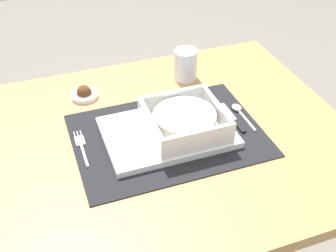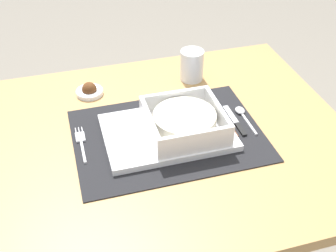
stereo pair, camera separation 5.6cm
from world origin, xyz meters
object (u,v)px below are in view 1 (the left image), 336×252
(porridge_bowl, at_px, (184,121))
(fork, at_px, (81,145))
(drinking_glass, at_px, (185,66))
(dining_table, at_px, (174,167))
(bread_knife, at_px, (225,121))
(butter_knife, at_px, (234,119))
(condiment_saucer, at_px, (84,94))
(spoon, at_px, (239,110))

(porridge_bowl, bearing_deg, fork, 170.25)
(fork, relative_size, drinking_glass, 1.50)
(porridge_bowl, bearing_deg, dining_table, 148.08)
(bread_knife, bearing_deg, butter_knife, -6.00)
(dining_table, height_order, condiment_saucer, condiment_saucer)
(porridge_bowl, bearing_deg, butter_knife, 4.20)
(porridge_bowl, relative_size, condiment_saucer, 2.40)
(porridge_bowl, xyz_separation_m, bread_knife, (0.12, 0.01, -0.04))
(bread_knife, bearing_deg, porridge_bowl, -171.79)
(dining_table, distance_m, drinking_glass, 0.30)
(dining_table, xyz_separation_m, bread_knife, (0.14, 0.00, 0.12))
(dining_table, distance_m, porridge_bowl, 0.16)
(spoon, distance_m, butter_knife, 0.04)
(dining_table, relative_size, fork, 6.50)
(dining_table, height_order, porridge_bowl, porridge_bowl)
(spoon, relative_size, butter_knife, 0.91)
(bread_knife, relative_size, condiment_saucer, 1.84)
(drinking_glass, bearing_deg, condiment_saucer, 179.99)
(bread_knife, bearing_deg, condiment_saucer, 144.83)
(condiment_saucer, bearing_deg, drinking_glass, -0.01)
(fork, relative_size, spoon, 1.15)
(porridge_bowl, bearing_deg, bread_knife, 6.48)
(fork, relative_size, bread_knife, 0.98)
(fork, xyz_separation_m, bread_knife, (0.36, -0.03, 0.00))
(dining_table, relative_size, condiment_saucer, 11.68)
(bread_knife, bearing_deg, fork, 177.21)
(butter_knife, distance_m, bread_knife, 0.02)
(butter_knife, bearing_deg, spoon, 44.87)
(dining_table, xyz_separation_m, porridge_bowl, (0.02, -0.01, 0.16))
(dining_table, height_order, bread_knife, bread_knife)
(spoon, distance_m, bread_knife, 0.06)
(dining_table, height_order, drinking_glass, drinking_glass)
(porridge_bowl, bearing_deg, drinking_glass, 67.86)
(spoon, xyz_separation_m, butter_knife, (-0.03, -0.03, -0.00))
(dining_table, bearing_deg, drinking_glass, 62.62)
(spoon, xyz_separation_m, drinking_glass, (-0.07, 0.21, 0.03))
(drinking_glass, relative_size, condiment_saucer, 1.20)
(fork, distance_m, bread_knife, 0.36)
(dining_table, relative_size, butter_knife, 6.77)
(spoon, bearing_deg, butter_knife, -138.45)
(bread_knife, bearing_deg, dining_table, -178.12)
(dining_table, xyz_separation_m, condiment_saucer, (-0.17, 0.24, 0.12))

